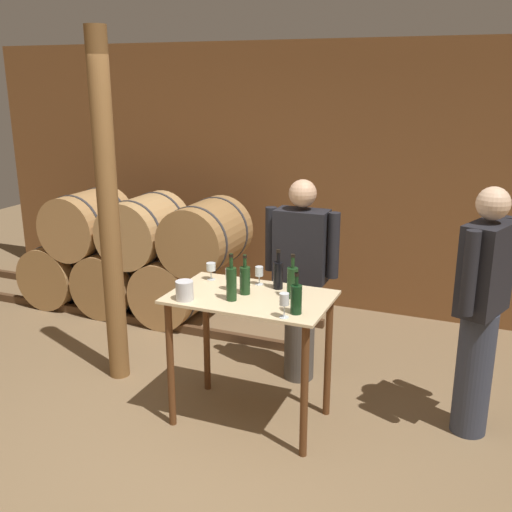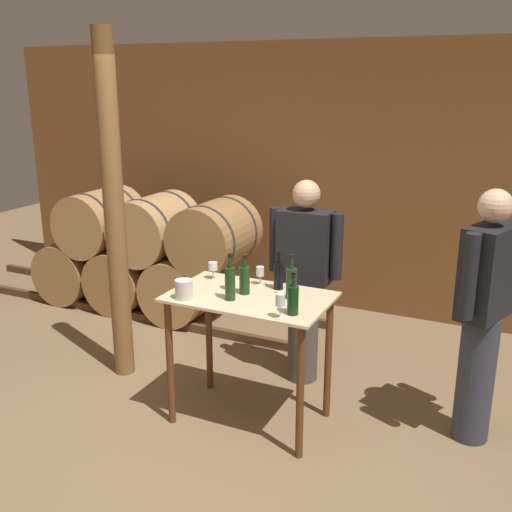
{
  "view_description": "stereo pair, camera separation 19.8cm",
  "coord_description": "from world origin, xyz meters",
  "px_view_note": "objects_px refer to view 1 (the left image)",
  "views": [
    {
      "loc": [
        1.5,
        -2.86,
        2.35
      ],
      "look_at": [
        0.03,
        0.71,
        1.19
      ],
      "focal_mm": 42.0,
      "sensor_mm": 36.0,
      "label": 1
    },
    {
      "loc": [
        1.68,
        -2.78,
        2.35
      ],
      "look_at": [
        0.03,
        0.71,
        1.19
      ],
      "focal_mm": 42.0,
      "sensor_mm": 36.0,
      "label": 2
    }
  ],
  "objects_px": {
    "wine_bottle_left": "(245,279)",
    "wine_bottle_far_right": "(296,298)",
    "wine_bottle_right": "(292,281)",
    "wine_bottle_far_left": "(231,283)",
    "ice_bucket": "(185,291)",
    "wine_glass_near_center": "(230,275)",
    "wine_glass_far_side": "(284,300)",
    "wine_bottle_center": "(278,274)",
    "person_host": "(481,309)",
    "wooden_post": "(109,214)",
    "person_visitor_with_scarf": "(301,277)",
    "wine_glass_near_right": "(259,272)",
    "wine_glass_near_left": "(211,267)"
  },
  "relations": [
    {
      "from": "person_host",
      "to": "person_visitor_with_scarf",
      "type": "relative_size",
      "value": 1.05
    },
    {
      "from": "wine_bottle_center",
      "to": "person_visitor_with_scarf",
      "type": "xyz_separation_m",
      "value": [
        -0.0,
        0.52,
        -0.19
      ]
    },
    {
      "from": "wine_bottle_center",
      "to": "wine_bottle_right",
      "type": "distance_m",
      "value": 0.2
    },
    {
      "from": "ice_bucket",
      "to": "wine_bottle_left",
      "type": "bearing_deg",
      "value": 38.63
    },
    {
      "from": "wine_glass_near_left",
      "to": "ice_bucket",
      "type": "distance_m",
      "value": 0.44
    },
    {
      "from": "wine_bottle_right",
      "to": "person_visitor_with_scarf",
      "type": "relative_size",
      "value": 0.19
    },
    {
      "from": "wine_bottle_far_left",
      "to": "wine_glass_near_center",
      "type": "relative_size",
      "value": 2.07
    },
    {
      "from": "wine_glass_far_side",
      "to": "wine_glass_near_center",
      "type": "bearing_deg",
      "value": 147.5
    },
    {
      "from": "wine_bottle_far_right",
      "to": "wine_glass_near_right",
      "type": "bearing_deg",
      "value": 135.08
    },
    {
      "from": "wine_glass_near_left",
      "to": "wine_glass_near_right",
      "type": "relative_size",
      "value": 0.95
    },
    {
      "from": "wine_bottle_far_right",
      "to": "wine_glass_far_side",
      "type": "bearing_deg",
      "value": -116.48
    },
    {
      "from": "wine_bottle_left",
      "to": "wine_glass_near_left",
      "type": "bearing_deg",
      "value": 152.57
    },
    {
      "from": "wine_glass_far_side",
      "to": "person_visitor_with_scarf",
      "type": "height_order",
      "value": "person_visitor_with_scarf"
    },
    {
      "from": "wine_glass_near_center",
      "to": "ice_bucket",
      "type": "xyz_separation_m",
      "value": [
        -0.2,
        -0.29,
        -0.05
      ]
    },
    {
      "from": "wooden_post",
      "to": "wine_glass_near_center",
      "type": "xyz_separation_m",
      "value": [
        1.08,
        -0.15,
        -0.3
      ]
    },
    {
      "from": "wine_bottle_far_right",
      "to": "person_host",
      "type": "distance_m",
      "value": 1.23
    },
    {
      "from": "wine_glass_near_center",
      "to": "wine_glass_far_side",
      "type": "xyz_separation_m",
      "value": [
        0.51,
        -0.32,
        0.0
      ]
    },
    {
      "from": "wine_glass_near_right",
      "to": "wine_glass_near_center",
      "type": "bearing_deg",
      "value": -127.65
    },
    {
      "from": "wine_bottle_far_left",
      "to": "person_host",
      "type": "relative_size",
      "value": 0.19
    },
    {
      "from": "wine_bottle_far_left",
      "to": "person_host",
      "type": "bearing_deg",
      "value": 20.13
    },
    {
      "from": "wine_bottle_far_left",
      "to": "ice_bucket",
      "type": "distance_m",
      "value": 0.31
    },
    {
      "from": "wine_bottle_right",
      "to": "wine_glass_near_right",
      "type": "bearing_deg",
      "value": 152.42
    },
    {
      "from": "wine_bottle_left",
      "to": "wine_glass_near_left",
      "type": "relative_size",
      "value": 2.18
    },
    {
      "from": "wine_glass_near_right",
      "to": "person_visitor_with_scarf",
      "type": "bearing_deg",
      "value": 73.29
    },
    {
      "from": "wine_bottle_left",
      "to": "wine_bottle_far_right",
      "type": "bearing_deg",
      "value": -25.1
    },
    {
      "from": "wine_bottle_far_right",
      "to": "wine_glass_near_left",
      "type": "distance_m",
      "value": 0.87
    },
    {
      "from": "wine_bottle_right",
      "to": "person_host",
      "type": "height_order",
      "value": "person_host"
    },
    {
      "from": "wine_bottle_center",
      "to": "wine_glass_near_right",
      "type": "height_order",
      "value": "wine_bottle_center"
    },
    {
      "from": "ice_bucket",
      "to": "person_host",
      "type": "distance_m",
      "value": 1.94
    },
    {
      "from": "person_host",
      "to": "wooden_post",
      "type": "bearing_deg",
      "value": -175.03
    },
    {
      "from": "wine_glass_near_left",
      "to": "person_host",
      "type": "bearing_deg",
      "value": 7.33
    },
    {
      "from": "wine_bottle_far_left",
      "to": "person_visitor_with_scarf",
      "type": "xyz_separation_m",
      "value": [
        0.2,
        0.85,
        -0.21
      ]
    },
    {
      "from": "wine_bottle_right",
      "to": "wine_glass_near_right",
      "type": "distance_m",
      "value": 0.34
    },
    {
      "from": "wine_bottle_far_left",
      "to": "wine_glass_near_left",
      "type": "relative_size",
      "value": 2.53
    },
    {
      "from": "wine_bottle_right",
      "to": "wine_bottle_center",
      "type": "bearing_deg",
      "value": 139.01
    },
    {
      "from": "wine_glass_far_side",
      "to": "person_visitor_with_scarf",
      "type": "bearing_deg",
      "value": 102.45
    },
    {
      "from": "wooden_post",
      "to": "wine_bottle_center",
      "type": "bearing_deg",
      "value": 0.1
    },
    {
      "from": "wine_glass_near_left",
      "to": "person_host",
      "type": "distance_m",
      "value": 1.86
    },
    {
      "from": "wine_bottle_left",
      "to": "wine_glass_far_side",
      "type": "xyz_separation_m",
      "value": [
        0.39,
        -0.29,
        0.01
      ]
    },
    {
      "from": "wine_bottle_far_right",
      "to": "person_visitor_with_scarf",
      "type": "relative_size",
      "value": 0.16
    },
    {
      "from": "wine_bottle_right",
      "to": "wine_bottle_far_right",
      "type": "distance_m",
      "value": 0.28
    },
    {
      "from": "wine_glass_near_left",
      "to": "wooden_post",
      "type": "bearing_deg",
      "value": 179.87
    },
    {
      "from": "wine_bottle_left",
      "to": "wine_bottle_right",
      "type": "bearing_deg",
      "value": 9.58
    },
    {
      "from": "wine_bottle_left",
      "to": "wine_glass_near_center",
      "type": "distance_m",
      "value": 0.13
    },
    {
      "from": "wine_glass_near_center",
      "to": "ice_bucket",
      "type": "height_order",
      "value": "wine_glass_near_center"
    },
    {
      "from": "wine_glass_near_right",
      "to": "person_host",
      "type": "bearing_deg",
      "value": 7.84
    },
    {
      "from": "wooden_post",
      "to": "wine_glass_far_side",
      "type": "relative_size",
      "value": 17.12
    },
    {
      "from": "wine_bottle_left",
      "to": "person_visitor_with_scarf",
      "type": "relative_size",
      "value": 0.17
    },
    {
      "from": "wine_bottle_far_left",
      "to": "wine_glass_far_side",
      "type": "xyz_separation_m",
      "value": [
        0.42,
        -0.15,
        -0.01
      ]
    },
    {
      "from": "ice_bucket",
      "to": "wine_bottle_center",
      "type": "bearing_deg",
      "value": 41.82
    }
  ]
}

